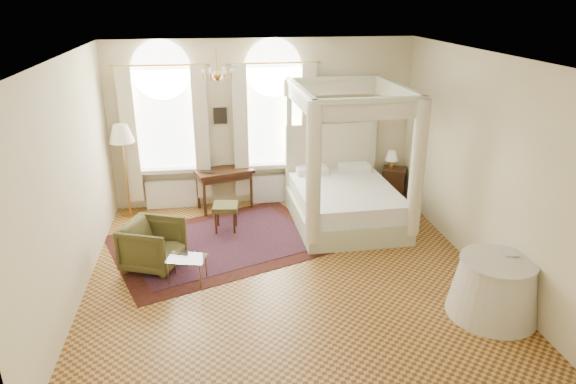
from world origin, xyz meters
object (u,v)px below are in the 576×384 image
(coffee_table, at_px, (187,260))
(floor_lamp, at_px, (122,138))
(stool, at_px, (226,209))
(side_table, at_px, (494,288))
(canopy_bed, at_px, (346,194))
(armchair, at_px, (153,245))
(nightstand, at_px, (393,184))
(writing_desk, at_px, (224,175))

(coffee_table, relative_size, floor_lamp, 0.36)
(stool, bearing_deg, side_table, -42.87)
(floor_lamp, bearing_deg, canopy_bed, -14.09)
(armchair, distance_m, floor_lamp, 2.56)
(nightstand, distance_m, floor_lamp, 5.54)
(nightstand, xyz_separation_m, writing_desk, (-3.53, -0.00, 0.37))
(armchair, bearing_deg, coffee_table, -112.26)
(nightstand, relative_size, side_table, 0.55)
(floor_lamp, xyz_separation_m, side_table, (5.29, -4.20, -1.15))
(writing_desk, distance_m, armchair, 2.56)
(nightstand, distance_m, coffee_table, 5.03)
(canopy_bed, bearing_deg, floor_lamp, 165.91)
(coffee_table, bearing_deg, armchair, 135.74)
(coffee_table, height_order, side_table, side_table)
(canopy_bed, distance_m, nightstand, 1.72)
(armchair, height_order, coffee_table, armchair)
(stool, relative_size, side_table, 0.42)
(armchair, bearing_deg, side_table, -91.51)
(canopy_bed, relative_size, coffee_table, 3.98)
(canopy_bed, xyz_separation_m, writing_desk, (-2.21, 1.06, 0.12))
(writing_desk, height_order, coffee_table, writing_desk)
(writing_desk, relative_size, floor_lamp, 0.67)
(stool, bearing_deg, nightstand, 16.29)
(canopy_bed, bearing_deg, side_table, -69.03)
(canopy_bed, xyz_separation_m, side_table, (1.22, -3.18, -0.19))
(canopy_bed, bearing_deg, armchair, -161.24)
(nightstand, distance_m, side_table, 4.25)
(canopy_bed, height_order, armchair, canopy_bed)
(stool, xyz_separation_m, coffee_table, (-0.65, -1.71, -0.07))
(stool, height_order, armchair, armchair)
(armchair, height_order, side_table, side_table)
(writing_desk, height_order, side_table, writing_desk)
(canopy_bed, height_order, stool, canopy_bed)
(coffee_table, bearing_deg, stool, 69.23)
(coffee_table, bearing_deg, nightstand, 33.17)
(armchair, relative_size, coffee_table, 1.28)
(writing_desk, bearing_deg, coffee_table, -103.79)
(stool, bearing_deg, writing_desk, 88.55)
(nightstand, height_order, floor_lamp, floor_lamp)
(canopy_bed, xyz_separation_m, coffee_table, (-2.88, -1.69, -0.24))
(writing_desk, distance_m, stool, 1.08)
(armchair, bearing_deg, floor_lamp, 38.59)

